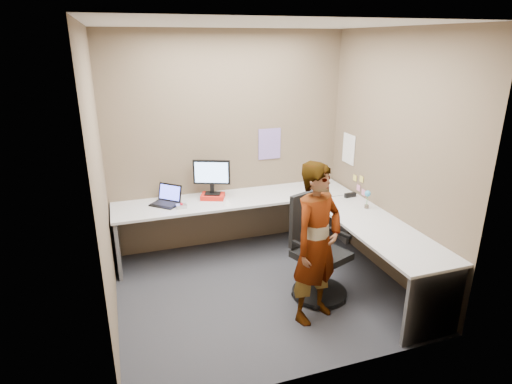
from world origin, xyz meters
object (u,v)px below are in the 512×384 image
object	(u,v)px
desk	(287,222)
office_chair	(316,256)
monitor	(212,174)
person	(317,244)

from	to	relation	value
desk	office_chair	size ratio (longest dim) A/B	2.73
office_chair	monitor	bearing A→B (deg)	100.33
desk	monitor	size ratio (longest dim) A/B	6.94
monitor	office_chair	distance (m)	1.63
office_chair	person	bearing A→B (deg)	-139.03
office_chair	person	size ratio (longest dim) A/B	0.69
desk	person	size ratio (longest dim) A/B	1.90
desk	monitor	xyz separation A→B (m)	(-0.71, 0.68, 0.45)
desk	office_chair	bearing A→B (deg)	-82.05
monitor	person	size ratio (longest dim) A/B	0.27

